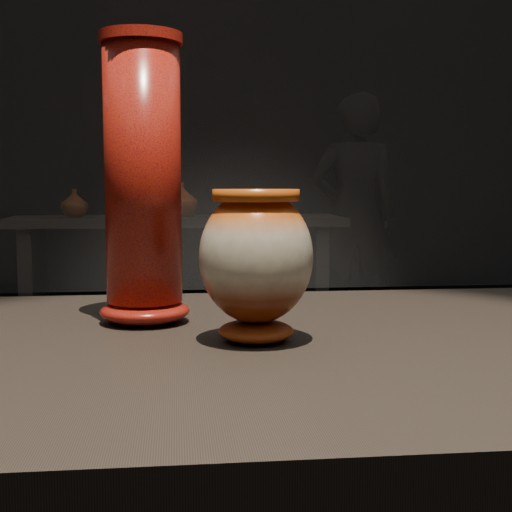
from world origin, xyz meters
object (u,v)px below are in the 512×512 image
at_px(main_vase, 256,259).
at_px(visitor, 354,216).
at_px(tall_vase, 143,185).
at_px(back_shelf, 177,260).

distance_m(main_vase, visitor, 4.31).
bearing_deg(visitor, tall_vase, 75.28).
relative_size(main_vase, back_shelf, 0.10).
bearing_deg(tall_vase, main_vase, -44.00).
bearing_deg(main_vase, visitor, 74.03).
bearing_deg(back_shelf, visitor, 28.71).
xyz_separation_m(main_vase, tall_vase, (-0.15, 0.14, 0.09)).
height_order(back_shelf, visitor, visitor).
distance_m(tall_vase, back_shelf, 3.34).
bearing_deg(main_vase, tall_vase, 136.00).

